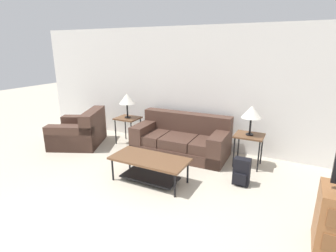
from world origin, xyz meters
name	(u,v)px	position (x,y,z in m)	size (l,w,h in m)	color
wall_back	(200,89)	(0.00, 3.92, 1.30)	(8.74, 0.06, 2.60)	white
couch	(181,140)	(-0.15, 3.32, 0.29)	(1.97, 0.98, 0.82)	#4C3328
armchair	(80,132)	(-2.47, 2.76, 0.28)	(1.39, 1.43, 0.80)	#4C3328
coffee_table	(150,164)	(-0.11, 1.96, 0.32)	(1.28, 0.61, 0.43)	brown
side_table_left	(128,121)	(-1.51, 3.33, 0.55)	(0.52, 0.46, 0.62)	brown
side_table_right	(249,138)	(1.22, 3.33, 0.55)	(0.52, 0.46, 0.62)	brown
table_lamp_left	(127,99)	(-1.51, 3.33, 1.04)	(0.36, 0.36, 0.55)	black
table_lamp_right	(252,112)	(1.22, 3.33, 1.04)	(0.36, 0.36, 0.55)	black
backpack	(242,172)	(1.27, 2.55, 0.22)	(0.26, 0.24, 0.45)	black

